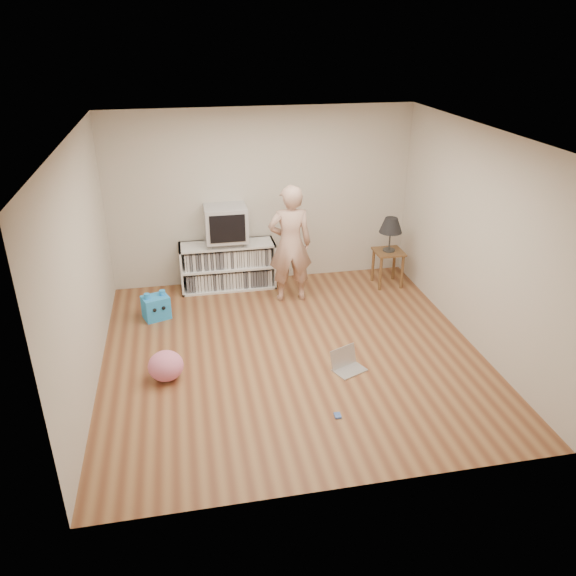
% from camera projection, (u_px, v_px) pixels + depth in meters
% --- Properties ---
extents(ground, '(4.50, 4.50, 0.00)m').
position_uv_depth(ground, '(292.00, 352.00, 6.83)').
color(ground, brown).
rests_on(ground, ground).
extents(walls, '(4.52, 4.52, 2.60)m').
position_uv_depth(walls, '(292.00, 253.00, 6.28)').
color(walls, beige).
rests_on(walls, ground).
extents(ceiling, '(4.50, 4.50, 0.01)m').
position_uv_depth(ceiling, '(292.00, 135.00, 5.72)').
color(ceiling, white).
rests_on(ceiling, walls).
extents(media_unit, '(1.40, 0.45, 0.70)m').
position_uv_depth(media_unit, '(228.00, 265.00, 8.39)').
color(media_unit, white).
rests_on(media_unit, ground).
extents(dvd_deck, '(0.45, 0.35, 0.07)m').
position_uv_depth(dvd_deck, '(227.00, 241.00, 8.21)').
color(dvd_deck, gray).
rests_on(dvd_deck, media_unit).
extents(crt_tv, '(0.60, 0.53, 0.50)m').
position_uv_depth(crt_tv, '(226.00, 223.00, 8.09)').
color(crt_tv, '#AEAEB4').
rests_on(crt_tv, dvd_deck).
extents(side_table, '(0.42, 0.42, 0.55)m').
position_uv_depth(side_table, '(388.00, 259.00, 8.44)').
color(side_table, brown).
rests_on(side_table, ground).
extents(table_lamp, '(0.34, 0.34, 0.52)m').
position_uv_depth(table_lamp, '(391.00, 226.00, 8.21)').
color(table_lamp, '#333333').
rests_on(table_lamp, side_table).
extents(person, '(0.63, 0.43, 1.69)m').
position_uv_depth(person, '(290.00, 244.00, 7.80)').
color(person, tan).
rests_on(person, ground).
extents(laptop, '(0.44, 0.40, 0.24)m').
position_uv_depth(laptop, '(346.00, 364.00, 6.49)').
color(laptop, silver).
rests_on(laptop, ground).
extents(playing_cards, '(0.07, 0.09, 0.02)m').
position_uv_depth(playing_cards, '(338.00, 415.00, 5.72)').
color(playing_cards, '#4566BA').
rests_on(playing_cards, ground).
extents(plush_blue, '(0.40, 0.36, 0.39)m').
position_uv_depth(plush_blue, '(156.00, 307.00, 7.56)').
color(plush_blue, '#2293F3').
rests_on(plush_blue, ground).
extents(plush_pink, '(0.46, 0.46, 0.34)m').
position_uv_depth(plush_pink, '(166.00, 366.00, 6.26)').
color(plush_pink, pink).
rests_on(plush_pink, ground).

